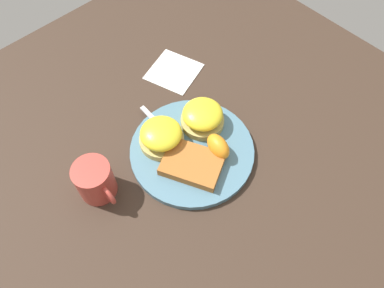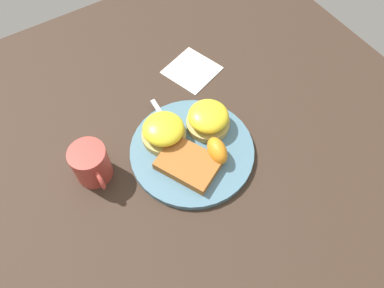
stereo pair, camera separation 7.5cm
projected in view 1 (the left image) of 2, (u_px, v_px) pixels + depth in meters
name	position (u px, v px, depth m)	size (l,w,h in m)	color
ground_plane	(192.00, 153.00, 0.78)	(1.10, 1.10, 0.00)	#38281E
plate	(192.00, 151.00, 0.78)	(0.26, 0.26, 0.01)	slate
sandwich_benedict_left	(203.00, 117.00, 0.78)	(0.09, 0.09, 0.05)	tan
sandwich_benedict_right	(161.00, 136.00, 0.76)	(0.09, 0.09, 0.05)	tan
hashbrown_patty	(192.00, 164.00, 0.74)	(0.12, 0.08, 0.02)	#A56129
orange_wedge	(218.00, 146.00, 0.75)	(0.06, 0.04, 0.04)	orange
fork	(174.00, 140.00, 0.78)	(0.20, 0.03, 0.00)	silver
cup	(95.00, 181.00, 0.70)	(0.10, 0.07, 0.08)	#B23D33
napkin	(174.00, 71.00, 0.90)	(0.11, 0.11, 0.00)	white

